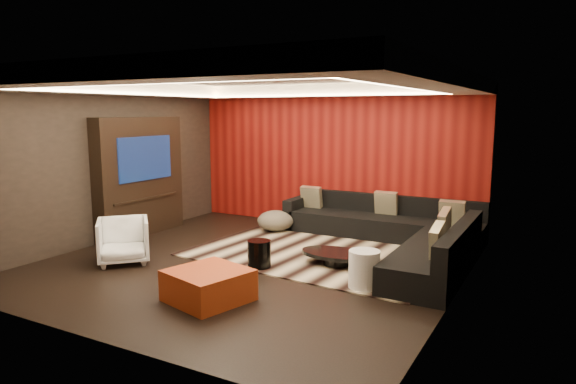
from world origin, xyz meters
The scene contains 26 objects.
floor centered at (0.00, 0.00, -0.01)m, with size 6.00×6.00×0.02m, color black.
ceiling centered at (0.00, 0.00, 2.81)m, with size 6.00×6.00×0.02m, color silver.
wall_back centered at (0.00, 3.01, 1.40)m, with size 6.00×0.02×2.80m, color black.
wall_left centered at (-3.01, 0.00, 1.40)m, with size 0.02×6.00×2.80m, color black.
wall_right centered at (3.01, 0.00, 1.40)m, with size 0.02×6.00×2.80m, color black.
red_feature_wall centered at (0.00, 2.97, 1.40)m, with size 5.98×0.05×2.78m, color #6B0C0A.
soffit_back centered at (0.00, 2.70, 2.69)m, with size 6.00×0.60×0.22m, color silver.
soffit_front centered at (0.00, -2.70, 2.69)m, with size 6.00×0.60×0.22m, color silver.
soffit_left centered at (-2.70, 0.00, 2.69)m, with size 0.60×4.80×0.22m, color silver.
soffit_right centered at (2.70, 0.00, 2.69)m, with size 0.60×4.80×0.22m, color silver.
cove_back centered at (0.00, 2.36, 2.60)m, with size 4.80×0.08×0.04m, color #FFD899.
cove_front centered at (0.00, -2.36, 2.60)m, with size 4.80×0.08×0.04m, color #FFD899.
cove_left centered at (-2.36, 0.00, 2.60)m, with size 0.08×4.80×0.04m, color #FFD899.
cove_right centered at (2.36, 0.00, 2.60)m, with size 0.08×4.80×0.04m, color #FFD899.
tv_surround centered at (-2.85, 0.60, 1.10)m, with size 0.30×2.00×2.20m, color black.
tv_screen centered at (-2.69, 0.60, 1.45)m, with size 0.04×1.30×0.80m, color black.
tv_shelf centered at (-2.69, 0.60, 0.70)m, with size 0.04×1.60×0.04m, color black.
rug centered at (0.70, 1.10, 0.01)m, with size 4.00×3.00×0.02m, color #C4B28F.
coffee_table centered at (1.18, 0.54, 0.11)m, with size 1.12×1.12×0.19m, color black.
drum_stool centered at (0.22, -0.15, 0.22)m, with size 0.34×0.34×0.41m, color black.
striped_pouf centered at (-0.75, 2.01, 0.21)m, with size 0.70×0.70×0.39m, color #BAAC90.
white_side_table centered at (1.89, -0.23, 0.26)m, with size 0.41×0.41×0.51m, color white.
orange_ottoman centered at (0.36, -1.55, 0.19)m, with size 0.87×0.87×0.38m, color #A42515.
armchair centered at (-1.76, -0.89, 0.35)m, with size 0.74×0.76×0.69m, color white.
sectional_sofa centered at (1.73, 1.86, 0.26)m, with size 3.65×3.50×0.75m.
throw_pillows centered at (1.73, 1.88, 0.62)m, with size 3.27×2.79×0.50m.
Camera 1 is at (4.12, -6.37, 2.31)m, focal length 32.00 mm.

